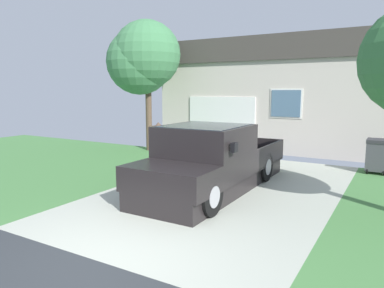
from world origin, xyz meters
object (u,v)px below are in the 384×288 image
at_px(handbag, 152,182).
at_px(house_with_garage, 280,94).
at_px(person_with_hat, 159,150).
at_px(neighbor_tree, 143,58).
at_px(pickup_truck, 208,163).
at_px(wheeled_trash_bin, 377,155).

bearing_deg(handbag, house_with_garage, 86.42).
xyz_separation_m(person_with_hat, neighbor_tree, (-3.73, 4.26, 2.82)).
xyz_separation_m(house_with_garage, neighbor_tree, (-4.28, -4.49, 1.45)).
relative_size(pickup_truck, wheeled_trash_bin, 5.20).
height_order(pickup_truck, neighbor_tree, neighbor_tree).
relative_size(house_with_garage, neighbor_tree, 1.82).
distance_m(handbag, wheeled_trash_bin, 6.83).
relative_size(person_with_hat, handbag, 3.77).
relative_size(person_with_hat, wheeled_trash_bin, 1.62).
relative_size(pickup_truck, person_with_hat, 3.21).
bearing_deg(neighbor_tree, wheeled_trash_bin, 1.32).
xyz_separation_m(person_with_hat, wheeled_trash_bin, (4.88, 4.45, -0.38)).
relative_size(handbag, wheeled_trash_bin, 0.43).
xyz_separation_m(person_with_hat, handbag, (-0.02, -0.28, -0.79)).
height_order(neighbor_tree, wheeled_trash_bin, neighbor_tree).
relative_size(person_with_hat, house_with_garage, 0.17).
bearing_deg(pickup_truck, person_with_hat, 3.54).
height_order(pickup_truck, house_with_garage, house_with_garage).
bearing_deg(wheeled_trash_bin, person_with_hat, -137.59).
xyz_separation_m(pickup_truck, person_with_hat, (-1.42, -0.08, 0.21)).
height_order(house_with_garage, wheeled_trash_bin, house_with_garage).
bearing_deg(wheeled_trash_bin, pickup_truck, -128.35).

